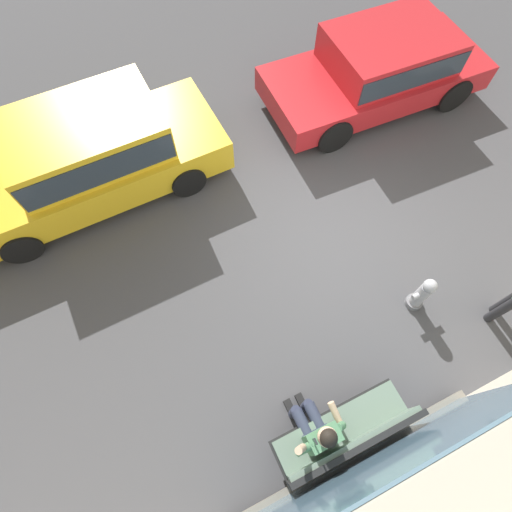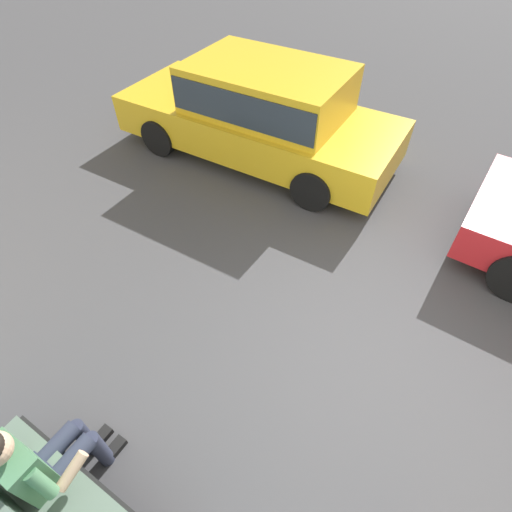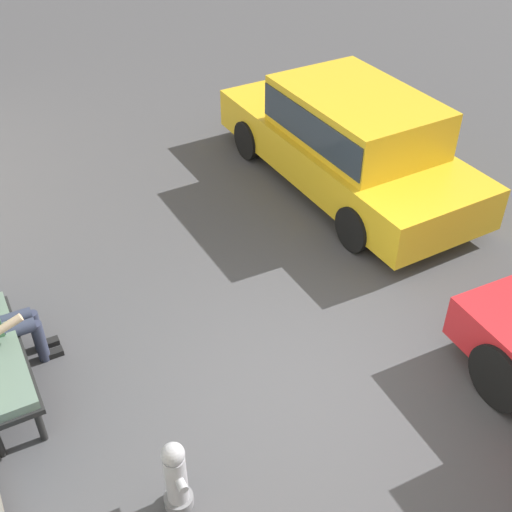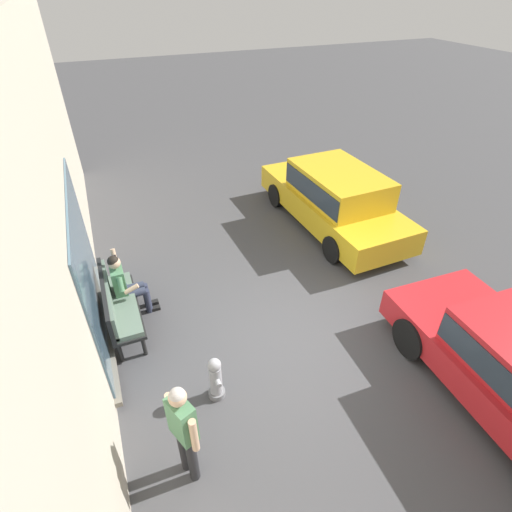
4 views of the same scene
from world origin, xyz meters
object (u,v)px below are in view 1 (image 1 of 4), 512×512
parked_car_mid (87,154)px  bench (347,437)px  parked_car_near (381,65)px  fire_hydrant (422,294)px  person_on_phone (316,430)px

parked_car_mid → bench: bearing=107.3°
bench → parked_car_near: bearing=-126.6°
parked_car_near → fire_hydrant: (1.87, 4.11, -0.38)m
bench → parked_car_mid: 5.75m
person_on_phone → fire_hydrant: bearing=-158.3°
parked_car_mid → fire_hydrant: parked_car_mid is taller
parked_car_near → parked_car_mid: bearing=-2.0°
person_on_phone → parked_car_near: (-4.25, -5.06, 0.04)m
person_on_phone → parked_car_near: 6.61m
parked_car_mid → fire_hydrant: 5.74m
bench → parked_car_mid: parked_car_mid is taller
bench → parked_car_mid: (1.71, -5.49, 0.23)m
person_on_phone → parked_car_mid: bearing=-75.3°
parked_car_mid → fire_hydrant: bearing=131.1°
parked_car_near → bench: bearing=53.4°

